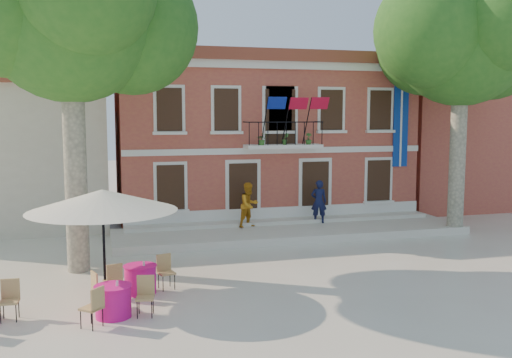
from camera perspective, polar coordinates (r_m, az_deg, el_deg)
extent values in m
plane|color=beige|center=(18.25, 2.10, -8.79)|extent=(90.00, 90.00, 0.00)
cube|color=#A13E3A|center=(27.80, -0.12, 3.77)|extent=(13.00, 8.00, 7.00)
cube|color=brown|center=(27.88, -0.12, 11.50)|extent=(13.50, 8.50, 0.50)
cube|color=silver|center=(24.07, 2.40, 11.34)|extent=(13.30, 0.35, 0.35)
cube|color=silver|center=(23.54, 2.73, 3.28)|extent=(3.20, 0.90, 0.15)
cube|color=black|center=(23.13, 3.05, 5.71)|extent=(3.20, 0.04, 0.04)
cube|color=#0D3595|center=(26.14, 14.27, 5.16)|extent=(0.70, 0.05, 3.60)
cube|color=navy|center=(22.53, 1.16, 7.60)|extent=(0.76, 0.27, 0.47)
cube|color=#B80C2A|center=(22.80, 3.34, 7.58)|extent=(0.76, 0.29, 0.47)
cube|color=#B80C2A|center=(23.10, 5.48, 7.54)|extent=(0.76, 0.27, 0.47)
imported|color=#26591E|center=(22.95, 0.59, 4.00)|extent=(0.43, 0.37, 0.48)
imported|color=#26591E|center=(23.24, 2.97, 4.02)|extent=(0.26, 0.21, 0.48)
imported|color=#26591E|center=(23.58, 5.28, 4.04)|extent=(0.27, 0.27, 0.48)
cube|color=beige|center=(28.17, -23.92, 2.24)|extent=(9.00, 9.00, 6.00)
cube|color=brown|center=(28.15, -24.22, 8.75)|extent=(9.40, 9.40, 0.40)
cube|color=#A13E3A|center=(33.89, 19.42, 3.04)|extent=(9.00, 9.00, 6.00)
cube|color=brown|center=(33.87, 19.62, 8.45)|extent=(9.40, 9.40, 0.40)
cube|color=silver|center=(22.89, 3.58, -5.27)|extent=(14.00, 3.40, 0.30)
cylinder|color=#A59E84|center=(18.08, -17.62, 1.50)|extent=(0.67, 0.67, 6.66)
sphere|color=#23591B|center=(18.27, -18.12, 15.61)|extent=(5.33, 5.33, 5.33)
cylinder|color=#A59E84|center=(24.20, 19.51, 2.59)|extent=(0.63, 0.63, 6.65)
sphere|color=#23591B|center=(24.34, 19.92, 13.14)|extent=(5.32, 5.32, 5.32)
cylinder|color=black|center=(15.85, -14.82, -11.23)|extent=(0.61, 0.61, 0.08)
cylinder|color=black|center=(15.53, -14.95, -6.89)|extent=(0.07, 0.07, 2.54)
cone|color=white|center=(15.28, -15.10, -2.06)|extent=(3.87, 3.87, 0.56)
imported|color=#101537|center=(23.89, 6.30, -2.25)|extent=(0.75, 0.60, 1.80)
imported|color=orange|center=(22.83, -0.69, -2.61)|extent=(1.09, 1.00, 1.81)
cylinder|color=#D81472|center=(14.26, -14.08, -11.81)|extent=(0.84, 0.84, 0.75)
cylinder|color=#D81472|center=(14.14, -14.13, -10.33)|extent=(0.90, 0.90, 0.02)
cube|color=tan|center=(13.69, -16.14, -12.21)|extent=(0.59, 0.59, 0.95)
cube|color=tan|center=(14.12, -11.03, -11.49)|extent=(0.49, 0.49, 0.95)
cube|color=tan|center=(14.90, -15.13, -10.63)|extent=(0.53, 0.53, 0.95)
cylinder|color=#D81472|center=(15.89, -11.49, -9.84)|extent=(0.84, 0.84, 0.75)
cylinder|color=#D81472|center=(15.78, -11.52, -8.50)|extent=(0.90, 0.90, 0.02)
cube|color=tan|center=(15.64, -14.13, -9.78)|extent=(0.52, 0.52, 0.95)
cube|color=tan|center=(16.11, -8.95, -9.19)|extent=(0.52, 0.52, 0.95)
cube|color=tan|center=(14.77, -23.45, -11.11)|extent=(0.44, 0.44, 0.95)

